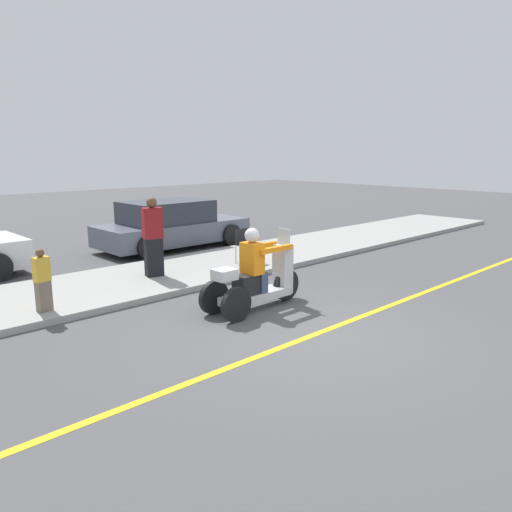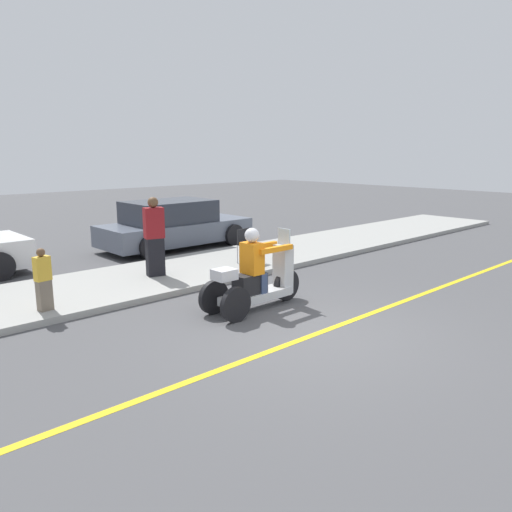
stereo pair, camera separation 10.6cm
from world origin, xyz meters
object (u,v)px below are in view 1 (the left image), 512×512
motorcycle_trike (256,280)px  folding_chair_curbside (245,242)px  spectator_with_child (153,238)px  spectator_far_back (42,281)px  parked_car_lot_left (171,225)px

motorcycle_trike → folding_chair_curbside: (2.06, 2.54, 0.09)m
spectator_with_child → spectator_far_back: bearing=-162.9°
spectator_far_back → parked_car_lot_left: (5.11, 3.76, 0.02)m
motorcycle_trike → spectator_far_back: motorcycle_trike is taller
spectator_far_back → spectator_with_child: bearing=17.1°
motorcycle_trike → spectator_far_back: bearing=144.4°
folding_chair_curbside → motorcycle_trike: bearing=-129.0°
motorcycle_trike → spectator_far_back: size_ratio=1.96×
spectator_far_back → folding_chair_curbside: 5.01m
spectator_far_back → parked_car_lot_left: bearing=36.3°
spectator_far_back → folding_chair_curbside: bearing=5.0°
folding_chair_curbside → parked_car_lot_left: (0.11, 3.32, 0.04)m
folding_chair_curbside → parked_car_lot_left: 3.33m
parked_car_lot_left → spectator_far_back: bearing=-143.7°
spectator_with_child → parked_car_lot_left: size_ratio=0.39×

